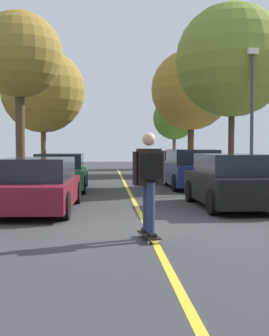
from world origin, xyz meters
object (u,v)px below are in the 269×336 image
object	(u,v)px
street_tree_left_near	(43,91)
skateboarder	(149,177)
street_tree_right_near	(191,90)
skateboard	(149,235)
street_tree_right_far	(174,118)
parked_car_left_near	(60,172)
parked_car_right_near	(192,169)
streetlamp	(252,108)
street_tree_left_nearest	(19,56)
parked_car_left_nearest	(39,185)
parked_car_right_nearest	(232,182)
parked_car_right_far	(169,164)
street_tree_right_nearest	(232,60)

from	to	relation	value
street_tree_left_near	skateboarder	distance (m)	18.16
street_tree_right_near	skateboard	distance (m)	20.37
street_tree_left_near	street_tree_right_far	bearing A→B (deg)	46.10
parked_car_left_near	parked_car_right_near	xyz separation A→B (m)	(5.09, 0.55, 0.07)
street_tree_right_near	streetlamp	world-z (taller)	street_tree_right_near
street_tree_left_nearest	skateboarder	bearing A→B (deg)	-68.67
parked_car_left_nearest	streetlamp	distance (m)	8.35
street_tree_right_near	parked_car_right_nearest	bearing A→B (deg)	-96.24
parked_car_left_nearest	skateboarder	world-z (taller)	skateboarder
parked_car_left_near	parked_car_right_near	size ratio (longest dim) A/B	1.02
parked_car_right_near	skateboard	xyz separation A→B (m)	(-2.63, -10.02, -0.65)
street_tree_left_near	skateboard	bearing A→B (deg)	-76.64
streetlamp	skateboard	distance (m)	9.62
parked_car_left_near	streetlamp	bearing A→B (deg)	-11.72
parked_car_right_near	street_tree_left_near	size ratio (longest dim) A/B	0.63
parked_car_left_nearest	parked_car_left_near	distance (m)	5.61
parked_car_left_near	parked_car_right_far	xyz separation A→B (m)	(5.09, 7.29, 0.02)
parked_car_left_nearest	street_tree_left_near	xyz separation A→B (m)	(-1.65, 13.44, 3.94)
parked_car_right_near	street_tree_right_nearest	xyz separation A→B (m)	(1.65, 0.35, 4.32)
street_tree_right_far	skateboard	xyz separation A→B (m)	(-4.28, -26.03, -3.60)
parked_car_left_near	street_tree_left_nearest	size ratio (longest dim) A/B	0.65
streetlamp	skateboarder	bearing A→B (deg)	-118.41
parked_car_left_near	parked_car_right_far	distance (m)	8.89
parked_car_left_nearest	street_tree_right_far	bearing A→B (deg)	73.09
street_tree_left_nearest	streetlamp	world-z (taller)	street_tree_left_nearest
parked_car_right_near	streetlamp	xyz separation A→B (m)	(1.75, -1.97, 2.25)
parked_car_right_near	street_tree_right_nearest	distance (m)	4.64
parked_car_right_near	street_tree_right_nearest	bearing A→B (deg)	11.99
parked_car_right_nearest	street_tree_left_nearest	distance (m)	10.27
parked_car_left_nearest	parked_car_left_near	world-z (taller)	parked_car_left_near
street_tree_left_near	skateboard	world-z (taller)	street_tree_left_near
parked_car_right_near	streetlamp	bearing A→B (deg)	-48.32
street_tree_right_near	streetlamp	distance (m)	11.42
street_tree_right_nearest	parked_car_right_nearest	bearing A→B (deg)	-104.95
parked_car_right_far	street_tree_right_far	distance (m)	9.87
parked_car_left_near	street_tree_left_near	distance (m)	8.92
parked_car_right_nearest	streetlamp	size ratio (longest dim) A/B	0.84
street_tree_right_far	skateboarder	bearing A→B (deg)	-99.32
streetlamp	parked_car_right_near	bearing A→B (deg)	131.68
street_tree_left_nearest	street_tree_left_near	distance (m)	6.82
parked_car_right_far	skateboarder	size ratio (longest dim) A/B	2.43
skateboarder	street_tree_right_far	bearing A→B (deg)	80.68
parked_car_right_far	skateboarder	bearing A→B (deg)	-98.88
street_tree_left_nearest	skateboard	bearing A→B (deg)	-68.64
street_tree_right_nearest	street_tree_right_far	size ratio (longest dim) A/B	1.40
parked_car_left_near	street_tree_right_nearest	size ratio (longest dim) A/B	0.61
street_tree_right_nearest	parked_car_left_near	bearing A→B (deg)	-172.41
street_tree_right_far	street_tree_left_nearest	bearing A→B (deg)	-118.40
parked_car_right_far	street_tree_right_far	size ratio (longest dim) A/B	0.84
parked_car_right_nearest	street_tree_right_near	distance (m)	15.80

